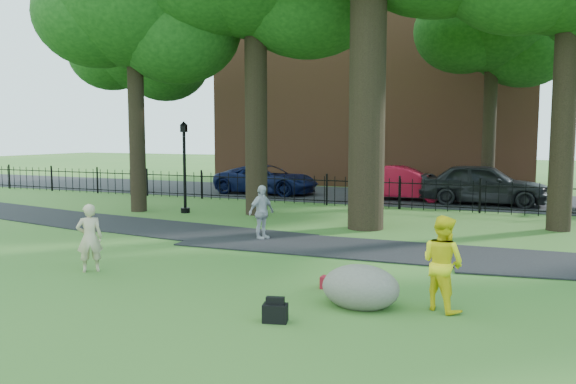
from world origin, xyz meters
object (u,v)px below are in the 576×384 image
at_px(woman, 90,238).
at_px(man, 443,263).
at_px(red_sedan, 403,183).
at_px(boulder, 361,284).
at_px(lamppost, 185,168).

bearing_deg(woman, man, 139.55).
relative_size(man, red_sedan, 0.35).
bearing_deg(woman, boulder, 136.59).
xyz_separation_m(boulder, red_sedan, (-2.47, 15.75, 0.36)).
height_order(lamppost, red_sedan, lamppost).
distance_m(boulder, lamppost, 12.56).
xyz_separation_m(man, lamppost, (-10.43, 8.18, 0.87)).
height_order(woman, lamppost, lamppost).
xyz_separation_m(lamppost, red_sedan, (6.66, 7.21, -0.91)).
relative_size(boulder, red_sedan, 0.29).
relative_size(lamppost, red_sedan, 0.74).
bearing_deg(lamppost, woman, -78.29).
bearing_deg(red_sedan, man, -169.91).
bearing_deg(red_sedan, woman, 163.75).
relative_size(man, boulder, 1.20).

